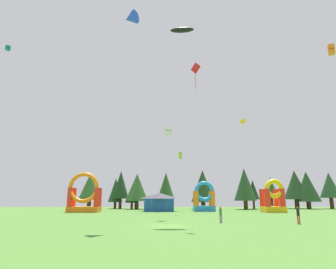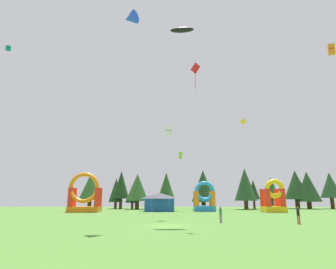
{
  "view_description": "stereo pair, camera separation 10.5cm",
  "coord_description": "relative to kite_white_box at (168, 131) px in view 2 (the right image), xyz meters",
  "views": [
    {
      "loc": [
        -0.34,
        -31.25,
        2.99
      ],
      "look_at": [
        0.0,
        6.73,
        11.35
      ],
      "focal_mm": 30.42,
      "sensor_mm": 36.0,
      "label": 1
    },
    {
      "loc": [
        -0.23,
        -31.25,
        2.99
      ],
      "look_at": [
        0.0,
        6.73,
        11.35
      ],
      "focal_mm": 30.42,
      "sensor_mm": 36.0,
      "label": 2
    }
  ],
  "objects": [
    {
      "name": "ground_plane",
      "position": [
        -0.05,
        -9.52,
        -12.48
      ],
      "size": [
        120.0,
        120.0,
        0.0
      ],
      "primitive_type": "plane",
      "color": "#47752D"
    },
    {
      "name": "kite_white_box",
      "position": [
        0.0,
        0.0,
        0.0
      ],
      "size": [
        4.8,
        3.09,
        13.09
      ],
      "color": "white",
      "rests_on": "ground_plane"
    },
    {
      "name": "kite_blue_delta",
      "position": [
        -4.61,
        -10.57,
        11.37
      ],
      "size": [
        3.86,
        6.18,
        24.67
      ],
      "color": "blue",
      "rests_on": "ground_plane"
    },
    {
      "name": "kite_teal_box",
      "position": [
        -25.69,
        1.06,
        13.68
      ],
      "size": [
        11.3,
        3.86,
        26.8
      ],
      "color": "#0C7F7A",
      "rests_on": "ground_plane"
    },
    {
      "name": "kite_lime_box",
      "position": [
        2.3,
        10.34,
        -2.11
      ],
      "size": [
        3.03,
        1.54,
        11.0
      ],
      "color": "#8CD826",
      "rests_on": "ground_plane"
    },
    {
      "name": "kite_orange_box",
      "position": [
        19.15,
        -10.38,
        7.42
      ],
      "size": [
        1.85,
        4.27,
        20.56
      ],
      "color": "orange",
      "rests_on": "ground_plane"
    },
    {
      "name": "kite_black_parafoil",
      "position": [
        1.85,
        -5.93,
        12.8
      ],
      "size": [
        8.86,
        1.47,
        25.88
      ],
      "color": "black",
      "rests_on": "ground_plane"
    },
    {
      "name": "kite_yellow_diamond",
      "position": [
        12.26,
        3.9,
        2.24
      ],
      "size": [
        1.52,
        3.1,
        15.32
      ],
      "color": "yellow",
      "rests_on": "ground_plane"
    },
    {
      "name": "kite_red_diamond",
      "position": [
        2.88,
        -11.26,
        4.43
      ],
      "size": [
        0.85,
        4.36,
        17.57
      ],
      "color": "red",
      "rests_on": "ground_plane"
    },
    {
      "name": "person_left_edge",
      "position": [
        6.17,
        -5.88,
        -11.39
      ],
      "size": [
        0.32,
        0.32,
        1.83
      ],
      "rotation": [
        0.0,
        0.0,
        3.13
      ],
      "color": "#724C8C",
      "rests_on": "ground_plane"
    },
    {
      "name": "person_midfield",
      "position": [
        14.66,
        -7.53,
        -11.36
      ],
      "size": [
        0.4,
        0.4,
        1.88
      ],
      "rotation": [
        0.0,
        0.0,
        6.0
      ],
      "color": "#B21E26",
      "rests_on": "ground_plane"
    },
    {
      "name": "inflatable_blue_arch",
      "position": [
        7.95,
        21.97,
        -10.15
      ],
      "size": [
        4.46,
        3.52,
        6.34
      ],
      "color": "#268CD8",
      "rests_on": "ground_plane"
    },
    {
      "name": "inflatable_orange_dome",
      "position": [
        -16.9,
        18.35,
        -9.56
      ],
      "size": [
        6.32,
        3.51,
        7.89
      ],
      "color": "orange",
      "rests_on": "ground_plane"
    },
    {
      "name": "inflatable_red_slide",
      "position": [
        21.48,
        18.26,
        -10.02
      ],
      "size": [
        4.09,
        4.29,
        6.56
      ],
      "color": "yellow",
      "rests_on": "ground_plane"
    },
    {
      "name": "festival_tent",
      "position": [
        -1.71,
        21.76,
        -10.56
      ],
      "size": [
        6.15,
        4.45,
        3.84
      ],
      "color": "#19478C",
      "rests_on": "ground_plane"
    },
    {
      "name": "tree_row_0",
      "position": [
        -20.52,
        36.32,
        -6.72
      ],
      "size": [
        5.7,
        5.7,
        9.3
      ],
      "color": "#4C331E",
      "rests_on": "ground_plane"
    },
    {
      "name": "tree_row_1",
      "position": [
        -13.61,
        36.01,
        -7.7
      ],
      "size": [
        3.75,
        3.75,
        7.91
      ],
      "color": "#4C331E",
      "rests_on": "ground_plane"
    },
    {
      "name": "tree_row_2",
      "position": [
        -12.19,
        35.41,
        -6.35
      ],
      "size": [
        4.35,
        4.35,
        9.77
      ],
      "color": "#4C331E",
      "rests_on": "ground_plane"
    },
    {
      "name": "tree_row_3",
      "position": [
        -8.8,
        32.33,
        -8.72
      ],
      "size": [
        3.39,
        3.39,
        5.96
      ],
      "color": "#4C331E",
      "rests_on": "ground_plane"
    },
    {
      "name": "tree_row_4",
      "position": [
        -7.62,
        32.51,
        -7.08
      ],
      "size": [
        5.69,
        5.69,
        8.86
      ],
      "color": "#4C331E",
      "rests_on": "ground_plane"
    },
    {
      "name": "tree_row_5",
      "position": [
        -0.27,
        30.9,
        -6.73
      ],
      "size": [
        4.11,
        4.11,
        8.99
      ],
      "color": "#4C331E",
      "rests_on": "ground_plane"
    },
    {
      "name": "tree_row_6",
      "position": [
        9.06,
        32.15,
        -6.76
      ],
      "size": [
        5.98,
        5.98,
        9.71
      ],
      "color": "#4C331E",
      "rests_on": "ground_plane"
    },
    {
      "name": "tree_row_7",
      "position": [
        19.35,
        30.88,
        -6.43
      ],
      "size": [
        5.49,
        5.49,
        10.07
      ],
      "color": "#4C331E",
      "rests_on": "ground_plane"
    },
    {
      "name": "tree_row_8",
      "position": [
        22.58,
        34.96,
        -7.65
      ],
      "size": [
        3.1,
        3.1,
        7.4
      ],
      "color": "#4C331E",
      "rests_on": "ground_plane"
    },
    {
      "name": "tree_row_9",
      "position": [
        27.04,
        34.03,
        -7.15
      ],
      "size": [
        3.49,
        3.49,
        8.06
      ],
      "color": "#4C331E",
      "rests_on": "ground_plane"
    },
    {
      "name": "tree_row_10",
      "position": [
        34.09,
        35.49,
        -6.34
      ],
      "size": [
        6.21,
        6.21,
        9.98
      ],
      "color": "#4C331E",
      "rests_on": "ground_plane"
    },
    {
      "name": "tree_row_11",
      "position": [
        36.39,
        33.9,
        -6.84
      ],
      "size": [
        6.24,
        6.24,
        9.52
      ],
      "color": "#4C331E",
      "rests_on": "ground_plane"
    },
    {
      "name": "tree_row_12",
      "position": [
        42.67,
        34.47,
        -6.48
      ],
      "size": [
        5.25,
        5.25,
        9.34
      ],
      "color": "#4C331E",
      "rests_on": "ground_plane"
    }
  ]
}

